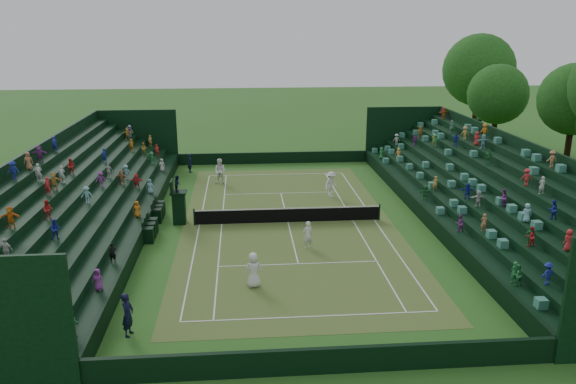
# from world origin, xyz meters

# --- Properties ---
(ground) EXTENTS (160.00, 160.00, 0.00)m
(ground) POSITION_xyz_m (0.00, 0.00, 0.00)
(ground) COLOR #32641F
(ground) RESTS_ON ground
(court_surface) EXTENTS (12.97, 26.77, 0.01)m
(court_surface) POSITION_xyz_m (0.00, 0.00, 0.01)
(court_surface) COLOR #2B6923
(court_surface) RESTS_ON ground
(perimeter_wall_north) EXTENTS (17.17, 0.20, 1.00)m
(perimeter_wall_north) POSITION_xyz_m (0.00, 15.88, 0.50)
(perimeter_wall_north) COLOR black
(perimeter_wall_north) RESTS_ON ground
(perimeter_wall_south) EXTENTS (17.17, 0.20, 1.00)m
(perimeter_wall_south) POSITION_xyz_m (0.00, -15.88, 0.50)
(perimeter_wall_south) COLOR black
(perimeter_wall_south) RESTS_ON ground
(perimeter_wall_east) EXTENTS (0.20, 31.77, 1.00)m
(perimeter_wall_east) POSITION_xyz_m (8.48, 0.00, 0.50)
(perimeter_wall_east) COLOR black
(perimeter_wall_east) RESTS_ON ground
(perimeter_wall_west) EXTENTS (0.20, 31.77, 1.00)m
(perimeter_wall_west) POSITION_xyz_m (-8.48, 0.00, 0.50)
(perimeter_wall_west) COLOR black
(perimeter_wall_west) RESTS_ON ground
(north_grandstand) EXTENTS (6.60, 32.00, 4.90)m
(north_grandstand) POSITION_xyz_m (12.66, 0.00, 1.55)
(north_grandstand) COLOR black
(north_grandstand) RESTS_ON ground
(south_grandstand) EXTENTS (6.60, 32.00, 4.90)m
(south_grandstand) POSITION_xyz_m (-12.66, 0.00, 1.55)
(south_grandstand) COLOR black
(south_grandstand) RESTS_ON ground
(tennis_net) EXTENTS (11.67, 0.10, 1.06)m
(tennis_net) POSITION_xyz_m (0.00, 0.00, 0.53)
(tennis_net) COLOR black
(tennis_net) RESTS_ON ground
(scoreboard_tower) EXTENTS (2.00, 1.00, 3.70)m
(scoreboard_tower) POSITION_xyz_m (17.75, 16.00, 3.14)
(scoreboard_tower) COLOR black
(scoreboard_tower) RESTS_ON ground
(tree_row) EXTENTS (10.69, 35.90, 11.31)m
(tree_row) POSITION_xyz_m (23.31, 11.08, 6.67)
(tree_row) COLOR black
(tree_row) RESTS_ON ground
(umpire_chair) EXTENTS (0.98, 0.98, 3.09)m
(umpire_chair) POSITION_xyz_m (-6.74, 0.43, 1.32)
(umpire_chair) COLOR black
(umpire_chair) RESTS_ON ground
(courtside_chairs) EXTENTS (0.59, 5.55, 1.28)m
(courtside_chairs) POSITION_xyz_m (-8.16, -0.18, 0.48)
(courtside_chairs) COLOR black
(courtside_chairs) RESTS_ON ground
(player_near_west) EXTENTS (0.91, 0.67, 1.70)m
(player_near_west) POSITION_xyz_m (-2.35, -8.81, 0.85)
(player_near_west) COLOR silver
(player_near_west) RESTS_ON ground
(player_near_east) EXTENTS (0.66, 0.53, 1.57)m
(player_near_east) POSITION_xyz_m (0.74, -4.26, 0.78)
(player_near_east) COLOR silver
(player_near_east) RESTS_ON ground
(player_far_west) EXTENTS (1.17, 1.04, 1.99)m
(player_far_west) POSITION_xyz_m (-4.48, 9.43, 0.99)
(player_far_west) COLOR white
(player_far_west) RESTS_ON ground
(player_far_east) EXTENTS (1.36, 1.32, 1.86)m
(player_far_east) POSITION_xyz_m (3.53, 5.26, 0.93)
(player_far_east) COLOR white
(player_far_east) RESTS_ON ground
(line_judge_north) EXTENTS (0.58, 0.69, 1.60)m
(line_judge_north) POSITION_xyz_m (-7.13, 13.21, 0.80)
(line_judge_north) COLOR black
(line_judge_north) RESTS_ON ground
(line_judge_south) EXTENTS (0.56, 0.74, 1.81)m
(line_judge_south) POSITION_xyz_m (-7.40, -12.71, 0.91)
(line_judge_south) COLOR black
(line_judge_south) RESTS_ON ground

